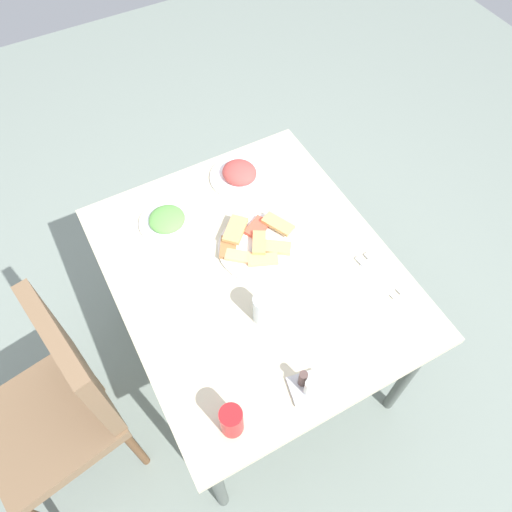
{
  "coord_description": "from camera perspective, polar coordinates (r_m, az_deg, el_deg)",
  "views": [
    {
      "loc": [
        -0.81,
        0.43,
        2.19
      ],
      "look_at": [
        0.03,
        -0.02,
        0.77
      ],
      "focal_mm": 35.04,
      "sensor_mm": 36.0,
      "label": 1
    }
  ],
  "objects": [
    {
      "name": "dining_table",
      "position": [
        1.79,
        -0.25,
        -2.87
      ],
      "size": [
        1.1,
        0.93,
        0.74
      ],
      "color": "beige",
      "rests_on": "ground_plane"
    },
    {
      "name": "salad_plate_rice",
      "position": [
        1.86,
        -10.11,
        4.05
      ],
      "size": [
        0.21,
        0.21,
        0.04
      ],
      "color": "white",
      "rests_on": "dining_table"
    },
    {
      "name": "condiment_caddy",
      "position": [
        1.52,
        5.64,
        -14.5
      ],
      "size": [
        0.11,
        0.11,
        0.09
      ],
      "color": "#B2B2B7",
      "rests_on": "dining_table"
    },
    {
      "name": "ground_plane",
      "position": [
        2.38,
        -0.19,
        -11.03
      ],
      "size": [
        6.0,
        6.0,
        0.0
      ],
      "primitive_type": "plane",
      "color": "gray"
    },
    {
      "name": "dining_chair",
      "position": [
        1.86,
        -21.53,
        -15.12
      ],
      "size": [
        0.49,
        0.49,
        0.93
      ],
      "color": "brown",
      "rests_on": "ground_plane"
    },
    {
      "name": "soda_can",
      "position": [
        1.45,
        -2.81,
        -18.27
      ],
      "size": [
        0.09,
        0.09,
        0.12
      ],
      "primitive_type": "cylinder",
      "rotation": [
        0.0,
        0.0,
        2.26
      ],
      "color": "red",
      "rests_on": "dining_table"
    },
    {
      "name": "drinking_glass",
      "position": [
        1.58,
        0.81,
        -6.02
      ],
      "size": [
        0.07,
        0.07,
        0.12
      ],
      "primitive_type": "cylinder",
      "color": "silver",
      "rests_on": "dining_table"
    },
    {
      "name": "fork",
      "position": [
        1.77,
        14.38,
        -1.85
      ],
      "size": [
        0.19,
        0.03,
        0.0
      ],
      "primitive_type": "cube",
      "rotation": [
        0.0,
        0.0,
        0.07
      ],
      "color": "silver",
      "rests_on": "paper_napkin"
    },
    {
      "name": "pide_platter",
      "position": [
        1.77,
        0.17,
        1.3
      ],
      "size": [
        0.3,
        0.3,
        0.04
      ],
      "color": "white",
      "rests_on": "dining_table"
    },
    {
      "name": "paper_napkin",
      "position": [
        1.76,
        13.89,
        -2.16
      ],
      "size": [
        0.17,
        0.17,
        0.0
      ],
      "primitive_type": "cube",
      "rotation": [
        0.0,
        0.0,
        0.27
      ],
      "color": "white",
      "rests_on": "dining_table"
    },
    {
      "name": "salad_plate_greens",
      "position": [
        1.97,
        -1.9,
        9.35
      ],
      "size": [
        0.23,
        0.23,
        0.07
      ],
      "color": "white",
      "rests_on": "dining_table"
    },
    {
      "name": "spoon",
      "position": [
        1.75,
        13.45,
        -2.34
      ],
      "size": [
        0.2,
        0.03,
        0.0
      ],
      "primitive_type": "cube",
      "rotation": [
        0.0,
        0.0,
        0.1
      ],
      "color": "silver",
      "rests_on": "paper_napkin"
    }
  ]
}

